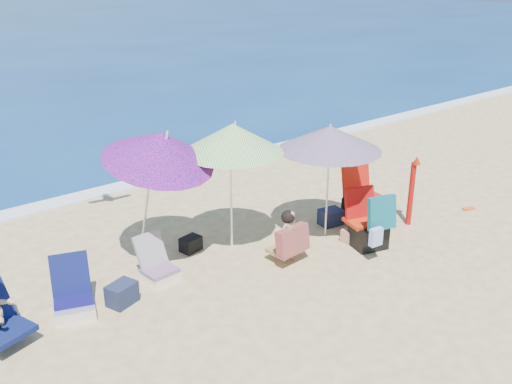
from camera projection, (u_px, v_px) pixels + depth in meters
ground at (314, 275)px, 8.66m from camera, size 120.00×120.00×0.00m
foam at (146, 181)px, 12.33m from camera, size 120.00×0.50×0.04m
umbrella_turquoise at (330, 138)px, 9.29m from camera, size 1.75×1.75×1.95m
umbrella_striped at (233, 138)px, 8.83m from camera, size 2.07×2.07×2.12m
umbrella_blue at (160, 147)px, 8.37m from camera, size 2.03×2.07×2.27m
furled_umbrella at (412, 187)px, 10.07m from camera, size 0.14×0.16×1.28m
chair_navy at (73, 298)px, 7.70m from camera, size 0.72×0.83×0.72m
chair_rainbow at (158, 268)px, 8.50m from camera, size 0.52×0.61×0.65m
camp_chair_left at (362, 204)px, 10.38m from camera, size 0.68×0.67×1.03m
camp_chair_right at (369, 227)px, 9.37m from camera, size 0.77×0.91×0.98m
person_center at (289, 237)px, 8.88m from camera, size 0.60×0.51×0.86m
bag_navy_a at (122, 294)px, 7.88m from camera, size 0.46×0.39×0.30m
bag_black_a at (191, 244)px, 9.34m from camera, size 0.36×0.30×0.24m
bag_tan at (350, 235)px, 9.65m from camera, size 0.26×0.19×0.22m
bag_navy_b at (331, 217)px, 10.27m from camera, size 0.43×0.35×0.29m
orange_item at (469, 209)px, 10.93m from camera, size 0.26×0.17×0.03m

